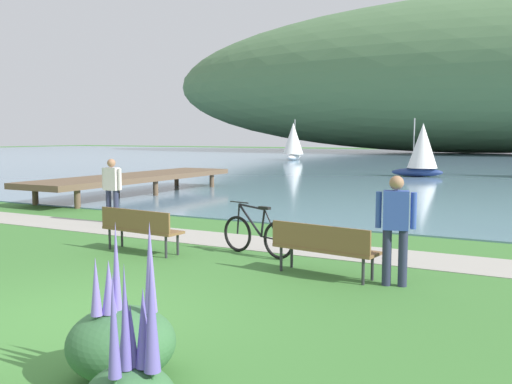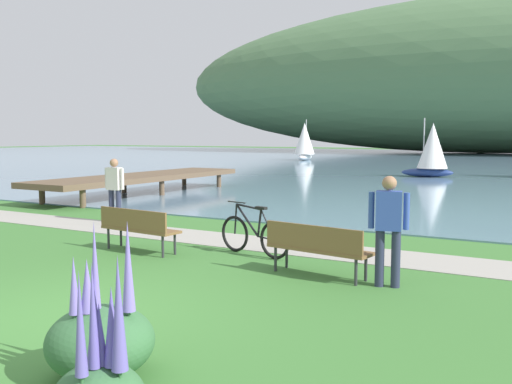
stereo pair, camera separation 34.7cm
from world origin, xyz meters
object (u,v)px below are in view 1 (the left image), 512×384
(park_bench_further_along, at_px, (140,227))
(person_at_shoreline, at_px, (112,187))
(sailboat_mid_bay, at_px, (293,141))
(sailboat_far_off, at_px, (422,149))
(person_on_the_grass, at_px, (396,223))
(bicycle_leaning_near_bench, at_px, (257,235))
(park_bench_near_camera, at_px, (323,245))

(park_bench_further_along, relative_size, person_at_shoreline, 1.07)
(person_at_shoreline, bearing_deg, sailboat_mid_bay, 106.97)
(park_bench_further_along, bearing_deg, sailboat_far_off, 88.27)
(person_on_the_grass, distance_m, sailboat_mid_bay, 44.07)
(park_bench_further_along, distance_m, person_on_the_grass, 5.10)
(park_bench_further_along, xyz_separation_m, sailboat_far_off, (0.70, 23.33, 1.05))
(person_at_shoreline, xyz_separation_m, sailboat_mid_bay, (-11.24, 36.81, 0.85))
(person_on_the_grass, height_order, sailboat_mid_bay, sailboat_mid_bay)
(bicycle_leaning_near_bench, height_order, person_at_shoreline, person_at_shoreline)
(park_bench_further_along, distance_m, sailboat_mid_bay, 42.00)
(park_bench_further_along, distance_m, bicycle_leaning_near_bench, 2.34)
(park_bench_near_camera, relative_size, person_at_shoreline, 1.08)
(park_bench_near_camera, xyz_separation_m, bicycle_leaning_near_bench, (-1.73, 0.97, -0.12))
(park_bench_further_along, bearing_deg, person_on_the_grass, -1.14)
(person_on_the_grass, xyz_separation_m, sailboat_mid_bay, (-19.41, 39.55, 0.85))
(sailboat_mid_bay, xyz_separation_m, sailboat_far_off, (15.04, -16.12, -0.26))
(sailboat_far_off, bearing_deg, bicycle_leaning_near_bench, -86.30)
(sailboat_mid_bay, bearing_deg, sailboat_far_off, -46.99)
(park_bench_near_camera, relative_size, park_bench_further_along, 1.01)
(park_bench_near_camera, height_order, person_at_shoreline, person_at_shoreline)
(park_bench_further_along, xyz_separation_m, person_at_shoreline, (-3.10, 2.64, 0.46))
(bicycle_leaning_near_bench, bearing_deg, person_on_the_grass, -18.81)
(park_bench_further_along, xyz_separation_m, bicycle_leaning_near_bench, (2.16, 0.89, -0.12))
(person_on_the_grass, bearing_deg, sailboat_far_off, 100.57)
(person_on_the_grass, bearing_deg, park_bench_further_along, 178.86)
(sailboat_mid_bay, height_order, sailboat_far_off, sailboat_mid_bay)
(park_bench_near_camera, xyz_separation_m, sailboat_far_off, (-3.19, 23.41, 1.05))
(bicycle_leaning_near_bench, height_order, sailboat_mid_bay, sailboat_mid_bay)
(park_bench_near_camera, distance_m, sailboat_far_off, 23.65)
(person_at_shoreline, xyz_separation_m, person_on_the_grass, (8.17, -2.74, 0.00))
(park_bench_near_camera, relative_size, person_on_the_grass, 1.08)
(sailboat_mid_bay, relative_size, sailboat_far_off, 1.17)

